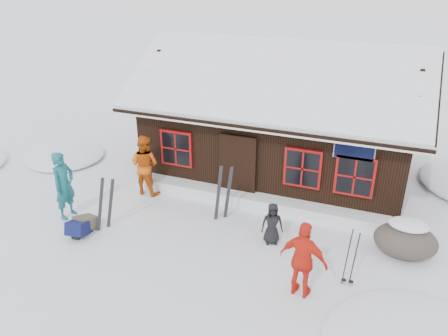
{
  "coord_description": "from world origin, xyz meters",
  "views": [
    {
      "loc": [
        4.77,
        -8.51,
        6.46
      ],
      "look_at": [
        0.73,
        1.76,
        1.3
      ],
      "focal_mm": 35.0,
      "sensor_mm": 36.0,
      "label": 1
    }
  ],
  "objects_px": {
    "skier_orange_left": "(145,165)",
    "ski_pair_left": "(105,205)",
    "skier_orange_right": "(303,260)",
    "skier_crouched": "(272,224)",
    "skier_teal": "(64,185)",
    "boulder": "(406,240)",
    "backpack_olive": "(86,225)",
    "ski_poles": "(351,259)",
    "backpack_blue": "(79,230)"
  },
  "relations": [
    {
      "from": "skier_teal",
      "to": "skier_orange_right",
      "type": "xyz_separation_m",
      "value": [
        6.79,
        -0.8,
        -0.08
      ]
    },
    {
      "from": "skier_orange_right",
      "to": "ski_pair_left",
      "type": "distance_m",
      "value": 5.44
    },
    {
      "from": "skier_orange_left",
      "to": "backpack_olive",
      "type": "relative_size",
      "value": 3.26
    },
    {
      "from": "ski_pair_left",
      "to": "skier_orange_left",
      "type": "bearing_deg",
      "value": 57.39
    },
    {
      "from": "skier_orange_right",
      "to": "backpack_olive",
      "type": "xyz_separation_m",
      "value": [
        -5.88,
        0.39,
        -0.73
      ]
    },
    {
      "from": "ski_pair_left",
      "to": "boulder",
      "type": "bearing_deg",
      "value": -22.41
    },
    {
      "from": "boulder",
      "to": "ski_poles",
      "type": "bearing_deg",
      "value": -125.35
    },
    {
      "from": "skier_orange_left",
      "to": "skier_crouched",
      "type": "xyz_separation_m",
      "value": [
        4.36,
        -1.19,
        -0.39
      ]
    },
    {
      "from": "skier_orange_right",
      "to": "ski_pair_left",
      "type": "bearing_deg",
      "value": 2.58
    },
    {
      "from": "skier_orange_right",
      "to": "backpack_blue",
      "type": "xyz_separation_m",
      "value": [
        -5.87,
        0.1,
        -0.72
      ]
    },
    {
      "from": "boulder",
      "to": "backpack_blue",
      "type": "bearing_deg",
      "value": -164.39
    },
    {
      "from": "skier_orange_right",
      "to": "skier_crouched",
      "type": "height_order",
      "value": "skier_orange_right"
    },
    {
      "from": "skier_orange_right",
      "to": "ski_poles",
      "type": "distance_m",
      "value": 1.16
    },
    {
      "from": "skier_orange_left",
      "to": "skier_orange_right",
      "type": "xyz_separation_m",
      "value": [
        5.47,
        -2.83,
        -0.05
      ]
    },
    {
      "from": "boulder",
      "to": "skier_orange_right",
      "type": "bearing_deg",
      "value": -131.34
    },
    {
      "from": "skier_orange_left",
      "to": "skier_orange_right",
      "type": "height_order",
      "value": "skier_orange_left"
    },
    {
      "from": "skier_orange_left",
      "to": "ski_pair_left",
      "type": "height_order",
      "value": "skier_orange_left"
    },
    {
      "from": "skier_crouched",
      "to": "boulder",
      "type": "xyz_separation_m",
      "value": [
        3.15,
        0.67,
        -0.12
      ]
    },
    {
      "from": "skier_orange_left",
      "to": "skier_crouched",
      "type": "relative_size",
      "value": 1.69
    },
    {
      "from": "skier_orange_left",
      "to": "ski_poles",
      "type": "distance_m",
      "value": 6.72
    },
    {
      "from": "skier_orange_left",
      "to": "skier_crouched",
      "type": "bearing_deg",
      "value": 166.59
    },
    {
      "from": "ski_pair_left",
      "to": "ski_poles",
      "type": "bearing_deg",
      "value": -34.49
    },
    {
      "from": "skier_crouched",
      "to": "ski_poles",
      "type": "height_order",
      "value": "ski_poles"
    },
    {
      "from": "skier_orange_right",
      "to": "skier_crouched",
      "type": "relative_size",
      "value": 1.6
    },
    {
      "from": "ski_pair_left",
      "to": "skier_crouched",
      "type": "bearing_deg",
      "value": -22.08
    },
    {
      "from": "backpack_olive",
      "to": "skier_orange_left",
      "type": "bearing_deg",
      "value": 87.88
    },
    {
      "from": "boulder",
      "to": "backpack_blue",
      "type": "relative_size",
      "value": 2.4
    },
    {
      "from": "ski_pair_left",
      "to": "backpack_olive",
      "type": "bearing_deg",
      "value": 175.89
    },
    {
      "from": "skier_orange_right",
      "to": "ski_pair_left",
      "type": "height_order",
      "value": "skier_orange_right"
    },
    {
      "from": "skier_orange_left",
      "to": "boulder",
      "type": "height_order",
      "value": "skier_orange_left"
    },
    {
      "from": "ski_poles",
      "to": "skier_orange_left",
      "type": "bearing_deg",
      "value": 161.58
    },
    {
      "from": "skier_orange_left",
      "to": "ski_poles",
      "type": "relative_size",
      "value": 1.31
    },
    {
      "from": "ski_poles",
      "to": "backpack_olive",
      "type": "height_order",
      "value": "ski_poles"
    },
    {
      "from": "backpack_blue",
      "to": "backpack_olive",
      "type": "bearing_deg",
      "value": 82.44
    },
    {
      "from": "skier_teal",
      "to": "ski_pair_left",
      "type": "relative_size",
      "value": 1.26
    },
    {
      "from": "skier_teal",
      "to": "boulder",
      "type": "height_order",
      "value": "skier_teal"
    },
    {
      "from": "skier_orange_right",
      "to": "skier_teal",
      "type": "bearing_deg",
      "value": 3.01
    },
    {
      "from": "ski_pair_left",
      "to": "backpack_olive",
      "type": "relative_size",
      "value": 2.66
    },
    {
      "from": "skier_orange_left",
      "to": "boulder",
      "type": "xyz_separation_m",
      "value": [
        7.51,
        -0.53,
        -0.5
      ]
    },
    {
      "from": "boulder",
      "to": "skier_teal",
      "type": "bearing_deg",
      "value": -170.3
    },
    {
      "from": "skier_orange_right",
      "to": "skier_crouched",
      "type": "xyz_separation_m",
      "value": [
        -1.12,
        1.64,
        -0.33
      ]
    },
    {
      "from": "boulder",
      "to": "ski_poles",
      "type": "distance_m",
      "value": 1.97
    },
    {
      "from": "backpack_blue",
      "to": "ski_poles",
      "type": "bearing_deg",
      "value": -3.21
    },
    {
      "from": "skier_teal",
      "to": "skier_orange_left",
      "type": "height_order",
      "value": "skier_teal"
    },
    {
      "from": "skier_crouched",
      "to": "ski_pair_left",
      "type": "relative_size",
      "value": 0.72
    },
    {
      "from": "skier_crouched",
      "to": "backpack_blue",
      "type": "distance_m",
      "value": 5.01
    },
    {
      "from": "skier_orange_left",
      "to": "skier_teal",
      "type": "bearing_deg",
      "value": 58.91
    },
    {
      "from": "ski_poles",
      "to": "ski_pair_left",
      "type": "bearing_deg",
      "value": -179.68
    },
    {
      "from": "skier_crouched",
      "to": "backpack_blue",
      "type": "relative_size",
      "value": 1.8
    },
    {
      "from": "boulder",
      "to": "backpack_blue",
      "type": "xyz_separation_m",
      "value": [
        -7.9,
        -2.21,
        -0.27
      ]
    }
  ]
}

